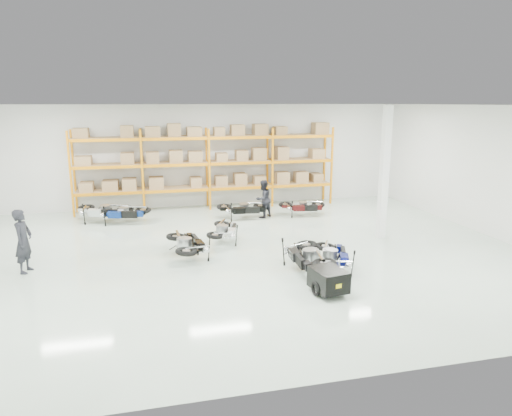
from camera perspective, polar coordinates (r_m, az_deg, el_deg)
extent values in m
plane|color=silver|center=(14.32, -2.50, -5.62)|extent=(18.00, 18.00, 0.00)
plane|color=white|center=(13.56, -2.69, 12.70)|extent=(18.00, 18.00, 0.00)
plane|color=silver|center=(20.61, -6.24, 6.51)|extent=(18.00, 0.00, 18.00)
plane|color=silver|center=(7.20, 7.91, -6.03)|extent=(18.00, 0.00, 18.00)
plane|color=silver|center=(17.76, 27.36, 4.06)|extent=(0.00, 14.00, 14.00)
cube|color=orange|center=(19.78, -22.17, 3.88)|extent=(0.08, 0.08, 3.50)
cube|color=orange|center=(20.66, -21.81, 4.26)|extent=(0.08, 0.08, 3.50)
cube|color=orange|center=(19.54, -14.03, 4.35)|extent=(0.08, 0.08, 3.50)
cube|color=orange|center=(20.43, -14.01, 4.72)|extent=(0.08, 0.08, 3.50)
cube|color=orange|center=(19.69, -5.84, 4.74)|extent=(0.08, 0.08, 3.50)
cube|color=orange|center=(20.58, -6.17, 5.10)|extent=(0.08, 0.08, 3.50)
cube|color=orange|center=(20.24, 2.07, 5.03)|extent=(0.08, 0.08, 3.50)
cube|color=orange|center=(21.10, 1.43, 5.37)|extent=(0.08, 0.08, 3.50)
cube|color=orange|center=(21.15, 9.44, 5.21)|extent=(0.08, 0.08, 3.50)
cube|color=orange|center=(21.97, 8.54, 5.53)|extent=(0.08, 0.08, 3.50)
cube|color=orange|center=(19.75, -17.95, 1.69)|extent=(2.70, 0.08, 0.12)
cube|color=orange|center=(20.63, -17.76, 2.17)|extent=(2.70, 0.08, 0.12)
cube|color=tan|center=(20.18, -17.87, 2.13)|extent=(2.68, 0.88, 0.02)
cube|color=tan|center=(20.14, -17.91, 2.77)|extent=(2.40, 0.70, 0.44)
cube|color=orange|center=(19.71, -9.82, 2.12)|extent=(2.70, 0.08, 0.12)
cube|color=orange|center=(20.59, -9.98, 2.58)|extent=(2.70, 0.08, 0.12)
cube|color=tan|center=(20.14, -9.91, 2.55)|extent=(2.68, 0.88, 0.02)
cube|color=tan|center=(20.10, -9.93, 3.19)|extent=(2.40, 0.70, 0.44)
cube|color=orange|center=(20.06, -1.81, 2.50)|extent=(2.70, 0.08, 0.12)
cube|color=orange|center=(20.93, -2.30, 2.94)|extent=(2.70, 0.08, 0.12)
cube|color=tan|center=(20.48, -2.06, 2.91)|extent=(2.68, 0.88, 0.02)
cube|color=tan|center=(20.44, -2.07, 3.55)|extent=(2.40, 0.70, 0.44)
cube|color=orange|center=(20.79, 5.78, 2.81)|extent=(2.70, 0.08, 0.12)
cube|color=orange|center=(21.63, 5.01, 3.23)|extent=(2.70, 0.08, 0.12)
cube|color=tan|center=(21.19, 5.39, 3.21)|extent=(2.68, 0.88, 0.02)
cube|color=tan|center=(21.15, 5.41, 3.82)|extent=(2.40, 0.70, 0.44)
cube|color=orange|center=(19.57, -18.18, 4.85)|extent=(2.70, 0.08, 0.12)
cube|color=orange|center=(20.46, -17.98, 5.19)|extent=(2.70, 0.08, 0.12)
cube|color=tan|center=(20.01, -18.09, 5.22)|extent=(2.68, 0.88, 0.02)
cube|color=tan|center=(19.98, -18.14, 5.87)|extent=(2.40, 0.70, 0.44)
cube|color=orange|center=(19.53, -9.94, 5.29)|extent=(2.70, 0.08, 0.12)
cube|color=orange|center=(20.42, -10.10, 5.61)|extent=(2.70, 0.08, 0.12)
cube|color=tan|center=(19.97, -10.03, 5.65)|extent=(2.68, 0.88, 0.02)
cube|color=tan|center=(19.94, -10.06, 6.31)|extent=(2.40, 0.70, 0.44)
cube|color=orange|center=(19.89, -1.83, 5.61)|extent=(2.70, 0.08, 0.12)
cube|color=orange|center=(20.76, -2.33, 5.93)|extent=(2.70, 0.08, 0.12)
cube|color=tan|center=(20.31, -2.09, 5.97)|extent=(2.68, 0.88, 0.02)
cube|color=tan|center=(20.29, -2.09, 6.61)|extent=(2.40, 0.70, 0.44)
cube|color=orange|center=(20.62, 5.85, 5.82)|extent=(2.70, 0.08, 0.12)
cube|color=orange|center=(21.46, 5.07, 6.12)|extent=(2.70, 0.08, 0.12)
cube|color=tan|center=(21.03, 5.46, 6.16)|extent=(2.68, 0.88, 0.02)
cube|color=tan|center=(21.01, 5.47, 6.79)|extent=(2.40, 0.70, 0.44)
cube|color=orange|center=(19.46, -18.41, 8.05)|extent=(2.70, 0.08, 0.12)
cube|color=orange|center=(20.35, -18.20, 8.26)|extent=(2.70, 0.08, 0.12)
cube|color=tan|center=(19.90, -18.31, 8.36)|extent=(2.68, 0.88, 0.02)
cube|color=tan|center=(19.89, -18.36, 9.02)|extent=(2.40, 0.70, 0.44)
cube|color=orange|center=(19.42, -10.07, 8.50)|extent=(2.70, 0.08, 0.12)
cube|color=orange|center=(20.31, -10.23, 8.69)|extent=(2.70, 0.08, 0.12)
cube|color=tan|center=(19.86, -10.16, 8.80)|extent=(2.68, 0.88, 0.02)
cube|color=tan|center=(19.84, -10.19, 9.46)|extent=(2.40, 0.70, 0.44)
cube|color=orange|center=(19.77, -1.86, 8.77)|extent=(2.70, 0.08, 0.12)
cube|color=orange|center=(20.65, -2.36, 8.96)|extent=(2.70, 0.08, 0.12)
cube|color=tan|center=(20.21, -2.11, 9.07)|extent=(2.68, 0.88, 0.02)
cube|color=tan|center=(20.19, -2.12, 9.72)|extent=(2.40, 0.70, 0.44)
cube|color=orange|center=(20.51, 5.93, 8.87)|extent=(2.70, 0.08, 0.12)
cube|color=orange|center=(21.36, 5.13, 9.05)|extent=(2.70, 0.08, 0.12)
cube|color=tan|center=(20.93, 5.52, 9.15)|extent=(2.68, 0.88, 0.02)
cube|color=tan|center=(20.91, 5.54, 9.78)|extent=(2.40, 0.70, 0.44)
cube|color=white|center=(16.00, 15.73, 4.20)|extent=(0.25, 0.25, 4.50)
cube|color=black|center=(11.38, 9.04, -8.81)|extent=(0.85, 1.00, 0.52)
cube|color=yellow|center=(11.00, 9.93, -9.65)|extent=(0.15, 0.04, 0.10)
torus|color=black|center=(11.33, 7.31, -9.89)|extent=(0.08, 0.36, 0.36)
torus|color=black|center=(11.59, 10.66, -9.48)|extent=(0.08, 0.36, 0.36)
cylinder|color=black|center=(11.89, 7.93, -7.55)|extent=(0.19, 0.84, 0.04)
imported|color=black|center=(14.01, -27.08, -3.70)|extent=(0.56, 0.73, 1.78)
imported|color=black|center=(18.46, 0.90, 1.15)|extent=(0.94, 0.89, 1.54)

